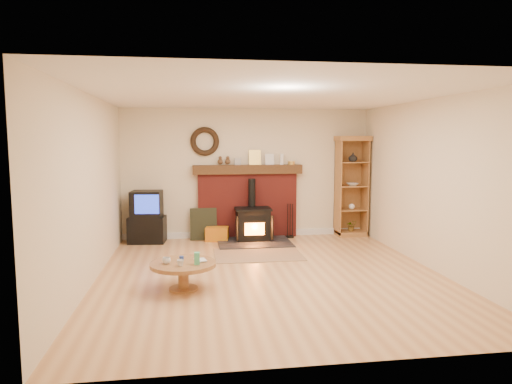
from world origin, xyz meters
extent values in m
plane|color=tan|center=(0.00, 0.00, 0.00)|extent=(5.50, 5.50, 0.00)
cube|color=beige|center=(0.00, 2.75, 1.30)|extent=(5.00, 0.02, 2.60)
cube|color=beige|center=(0.00, -2.75, 1.30)|extent=(5.00, 0.02, 2.60)
cube|color=beige|center=(-2.50, 0.00, 1.30)|extent=(0.02, 5.50, 2.60)
cube|color=beige|center=(2.50, 0.00, 1.30)|extent=(0.02, 5.50, 2.60)
cube|color=white|center=(0.00, 0.00, 2.60)|extent=(5.00, 5.50, 0.02)
cube|color=white|center=(0.00, 2.73, 0.06)|extent=(5.00, 0.04, 0.12)
torus|color=black|center=(-0.85, 2.69, 1.95)|extent=(0.57, 0.11, 0.57)
cube|color=maroon|center=(0.00, 2.67, 0.65)|extent=(2.00, 0.15, 1.30)
cube|color=#361F11|center=(0.00, 2.64, 1.39)|extent=(2.20, 0.22, 0.18)
cube|color=#999999|center=(-0.20, 2.65, 1.55)|extent=(0.13, 0.05, 0.14)
cube|color=gold|center=(0.15, 2.67, 1.63)|extent=(0.24, 0.06, 0.30)
cube|color=white|center=(0.45, 2.67, 1.59)|extent=(0.18, 0.05, 0.22)
cylinder|color=white|center=(0.70, 2.65, 1.59)|extent=(0.08, 0.08, 0.22)
cylinder|color=gold|center=(0.90, 2.65, 1.51)|extent=(0.14, 0.14, 0.07)
cube|color=black|center=(0.06, 2.10, 0.01)|extent=(1.40, 1.00, 0.03)
cube|color=black|center=(0.06, 2.30, 0.32)|extent=(0.63, 0.45, 0.59)
cube|color=black|center=(0.06, 2.30, 0.64)|extent=(0.70, 0.50, 0.04)
cylinder|color=black|center=(0.06, 2.45, 0.94)|extent=(0.14, 0.14, 0.56)
cube|color=orange|center=(0.06, 2.06, 0.28)|extent=(0.38, 0.02, 0.23)
cube|color=black|center=(-0.23, 2.12, 0.30)|extent=(0.15, 0.20, 0.47)
cube|color=black|center=(0.35, 2.12, 0.30)|extent=(0.15, 0.20, 0.47)
cube|color=brown|center=(0.00, 1.20, 0.01)|extent=(1.51, 1.04, 0.01)
cube|color=black|center=(-1.99, 2.47, 0.25)|extent=(0.73, 0.54, 0.50)
cube|color=black|center=(-1.99, 2.47, 0.75)|extent=(0.61, 0.53, 0.50)
cube|color=#1D33BC|center=(-1.96, 2.23, 0.78)|extent=(0.45, 0.06, 0.36)
cube|color=#91602F|center=(2.14, 2.53, 0.05)|extent=(0.60, 0.44, 0.10)
cube|color=#91602F|center=(2.14, 2.74, 1.00)|extent=(0.60, 0.02, 1.91)
cube|color=#91602F|center=(1.85, 2.53, 1.00)|extent=(0.02, 0.44, 1.91)
cube|color=#91602F|center=(2.43, 2.53, 1.00)|extent=(0.02, 0.44, 1.91)
cube|color=#91602F|center=(2.14, 2.53, 2.01)|extent=(0.66, 0.48, 0.10)
cube|color=#91602F|center=(2.14, 2.53, 0.55)|extent=(0.56, 0.40, 0.02)
cube|color=#91602F|center=(2.14, 2.53, 1.04)|extent=(0.56, 0.40, 0.02)
cube|color=#91602F|center=(2.14, 2.53, 1.53)|extent=(0.56, 0.40, 0.02)
imported|color=white|center=(2.14, 2.48, 1.63)|extent=(0.18, 0.18, 0.19)
imported|color=white|center=(2.14, 2.48, 1.08)|extent=(0.24, 0.24, 0.06)
sphere|color=white|center=(2.14, 2.48, 0.62)|extent=(0.12, 0.12, 0.12)
imported|color=#4DB882|center=(2.14, 2.48, 0.21)|extent=(0.21, 0.18, 0.23)
cube|color=gold|center=(-0.64, 2.40, 0.14)|extent=(0.48, 0.35, 0.27)
cube|color=black|center=(-0.90, 2.55, 0.32)|extent=(0.53, 0.14, 0.63)
cylinder|color=black|center=(0.85, 2.50, 0.02)|extent=(0.16, 0.16, 0.04)
cylinder|color=black|center=(0.80, 2.50, 0.35)|extent=(0.02, 0.02, 0.70)
cylinder|color=black|center=(0.85, 2.50, 0.35)|extent=(0.02, 0.02, 0.70)
cylinder|color=black|center=(0.90, 2.50, 0.35)|extent=(0.02, 0.02, 0.70)
cylinder|color=brown|center=(-1.26, -0.51, 0.01)|extent=(0.38, 0.38, 0.03)
cylinder|color=brown|center=(-1.26, -0.51, 0.17)|extent=(0.14, 0.14, 0.30)
cylinder|color=brown|center=(-1.26, -0.51, 0.35)|extent=(0.87, 0.87, 0.05)
imported|color=white|center=(-1.47, -0.56, 0.41)|extent=(0.11, 0.11, 0.08)
imported|color=white|center=(-1.29, -0.69, 0.41)|extent=(0.09, 0.09, 0.08)
imported|color=#4C331E|center=(-1.10, -0.49, 0.38)|extent=(0.14, 0.19, 0.02)
cylinder|color=navy|center=(-1.28, -0.45, 0.41)|extent=(0.06, 0.06, 0.07)
cube|color=#4DB882|center=(-1.08, -0.64, 0.45)|extent=(0.07, 0.07, 0.16)
camera|label=1|loc=(-1.14, -6.44, 1.96)|focal=32.00mm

